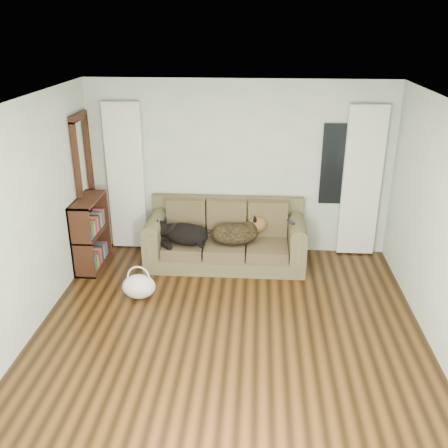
# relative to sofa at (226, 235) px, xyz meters

# --- Properties ---
(floor) EXTENTS (5.00, 5.00, 0.00)m
(floor) POSITION_rel_sofa_xyz_m (0.16, -1.97, -0.45)
(floor) COLOR black
(floor) RESTS_ON ground
(ceiling) EXTENTS (5.00, 5.00, 0.00)m
(ceiling) POSITION_rel_sofa_xyz_m (0.16, -1.97, 2.15)
(ceiling) COLOR white
(ceiling) RESTS_ON ground
(wall_back) EXTENTS (4.50, 0.04, 2.60)m
(wall_back) POSITION_rel_sofa_xyz_m (0.16, 0.53, 0.85)
(wall_back) COLOR silver
(wall_back) RESTS_ON ground
(wall_left) EXTENTS (0.04, 5.00, 2.60)m
(wall_left) POSITION_rel_sofa_xyz_m (-2.09, -1.97, 0.85)
(wall_left) COLOR silver
(wall_left) RESTS_ON ground
(curtain_left) EXTENTS (0.55, 0.08, 2.25)m
(curtain_left) POSITION_rel_sofa_xyz_m (-1.54, 0.45, 0.70)
(curtain_left) COLOR white
(curtain_left) RESTS_ON ground
(curtain_right) EXTENTS (0.55, 0.08, 2.25)m
(curtain_right) POSITION_rel_sofa_xyz_m (1.96, 0.45, 0.70)
(curtain_right) COLOR white
(curtain_right) RESTS_ON ground
(window_pane) EXTENTS (0.50, 0.03, 1.20)m
(window_pane) POSITION_rel_sofa_xyz_m (1.61, 0.50, 0.95)
(window_pane) COLOR black
(window_pane) RESTS_ON wall_back
(door_casing) EXTENTS (0.07, 0.60, 2.10)m
(door_casing) POSITION_rel_sofa_xyz_m (-2.04, 0.07, 0.60)
(door_casing) COLOR black
(door_casing) RESTS_ON ground
(sofa) EXTENTS (2.29, 0.99, 0.94)m
(sofa) POSITION_rel_sofa_xyz_m (0.00, 0.00, 0.00)
(sofa) COLOR #463F25
(sofa) RESTS_ON floor
(dog_black_lab) EXTENTS (0.82, 0.71, 0.29)m
(dog_black_lab) POSITION_rel_sofa_xyz_m (-0.61, -0.11, 0.03)
(dog_black_lab) COLOR black
(dog_black_lab) RESTS_ON sofa
(dog_shepherd) EXTENTS (0.79, 0.61, 0.32)m
(dog_shepherd) POSITION_rel_sofa_xyz_m (0.17, -0.01, 0.04)
(dog_shepherd) COLOR black
(dog_shepherd) RESTS_ON sofa
(tv_remote) EXTENTS (0.11, 0.18, 0.02)m
(tv_remote) POSITION_rel_sofa_xyz_m (0.93, -0.12, 0.28)
(tv_remote) COLOR black
(tv_remote) RESTS_ON sofa
(tote_bag) EXTENTS (0.53, 0.48, 0.31)m
(tote_bag) POSITION_rel_sofa_xyz_m (-1.05, -1.08, -0.29)
(tote_bag) COLOR silver
(tote_bag) RESTS_ON floor
(bookshelf) EXTENTS (0.40, 0.86, 1.04)m
(bookshelf) POSITION_rel_sofa_xyz_m (-1.93, -0.23, 0.05)
(bookshelf) COLOR black
(bookshelf) RESTS_ON floor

